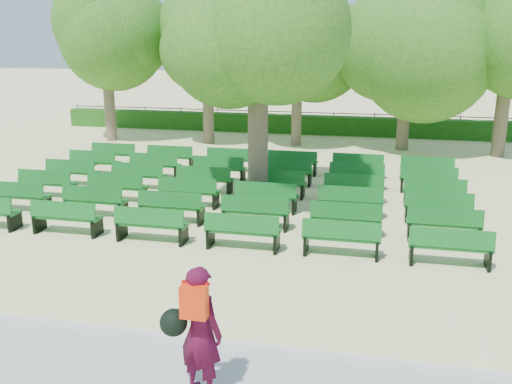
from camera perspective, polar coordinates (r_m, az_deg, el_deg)
ground at (r=15.22m, az=-0.80°, el=-2.91°), size 120.00×120.00×0.00m
paving at (r=8.84m, az=-12.37°, el=-17.68°), size 30.00×2.20×0.06m
curb at (r=9.73m, az=-9.50°, el=-14.07°), size 30.00×0.12×0.10m
hedge at (r=28.58m, az=5.66°, el=6.71°), size 26.00×0.70×0.90m
fence at (r=29.04m, az=5.73°, el=5.95°), size 26.00×0.10×1.02m
tree_line at (r=24.75m, az=4.50°, el=4.30°), size 21.80×6.80×7.04m
bench_array at (r=16.99m, az=-2.03°, el=-0.61°), size 1.75×0.58×1.09m
tree_among at (r=15.92m, az=0.20°, el=13.69°), size 4.30×4.30×6.27m
person at (r=7.84m, az=-5.83°, el=-13.53°), size 0.93×0.66×1.87m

